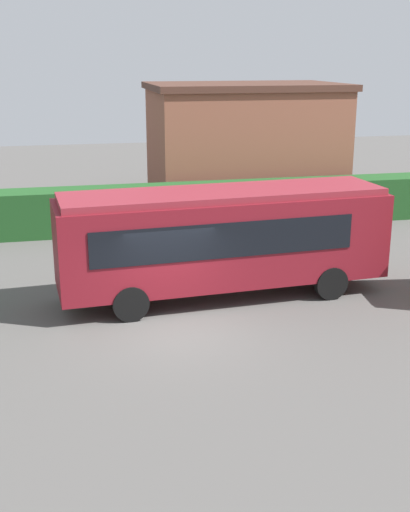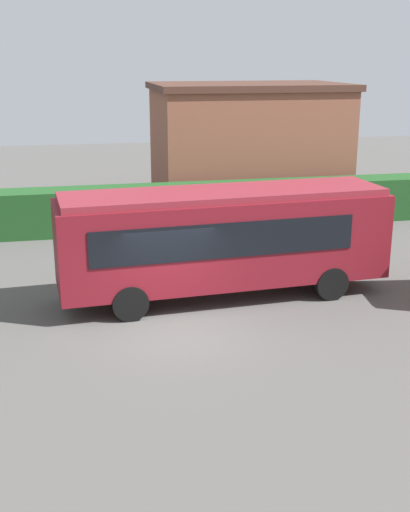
# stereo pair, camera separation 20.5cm
# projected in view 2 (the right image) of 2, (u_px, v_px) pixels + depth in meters

# --- Properties ---
(ground_plane) EXTENTS (79.10, 79.10, 0.00)m
(ground_plane) POSITION_uv_depth(u_px,v_px,m) (176.00, 330.00, 17.39)
(ground_plane) COLOR #514F4C
(bus_maroon) EXTENTS (9.92, 3.10, 3.24)m
(bus_maroon) POSITION_uv_depth(u_px,v_px,m) (224.00, 236.00, 19.31)
(bus_maroon) COLOR maroon
(bus_maroon) RESTS_ON ground_plane
(hedge_row) EXTENTS (51.55, 1.59, 1.82)m
(hedge_row) POSITION_uv_depth(u_px,v_px,m) (133.00, 209.00, 27.10)
(hedge_row) COLOR #1E4B1F
(hedge_row) RESTS_ON ground_plane
(depot_building) EXTENTS (9.06, 6.26, 5.72)m
(depot_building) POSITION_uv_depth(u_px,v_px,m) (248.00, 144.00, 31.86)
(depot_building) COLOR brown
(depot_building) RESTS_ON ground_plane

